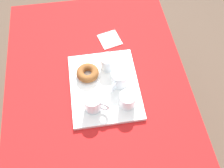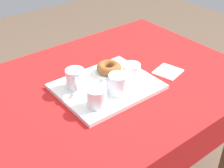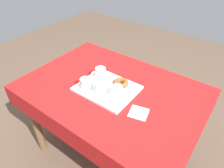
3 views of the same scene
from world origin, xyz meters
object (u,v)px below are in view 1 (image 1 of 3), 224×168
at_px(tea_mug_left, 119,79).
at_px(donut_plate_left, 88,75).
at_px(serving_tray, 104,86).
at_px(water_glass_far, 127,101).
at_px(dining_table, 98,97).
at_px(sugar_donut_left, 88,73).
at_px(water_glass_near, 108,63).
at_px(tea_mug_right, 93,104).
at_px(paper_napkin, 110,40).

relative_size(tea_mug_left, donut_plate_left, 0.88).
bearing_deg(tea_mug_left, serving_tray, 89.79).
height_order(serving_tray, water_glass_far, water_glass_far).
relative_size(dining_table, donut_plate_left, 10.58).
bearing_deg(donut_plate_left, serving_tray, -132.97).
bearing_deg(tea_mug_left, sugar_donut_left, 64.75).
height_order(water_glass_near, donut_plate_left, water_glass_near).
bearing_deg(serving_tray, dining_table, 65.01).
height_order(dining_table, tea_mug_left, tea_mug_left).
bearing_deg(serving_tray, water_glass_near, -17.24).
height_order(serving_tray, donut_plate_left, donut_plate_left).
relative_size(tea_mug_right, water_glass_far, 1.48).
xyz_separation_m(tea_mug_right, donut_plate_left, (0.18, 0.01, -0.04)).
bearing_deg(dining_table, sugar_donut_left, 37.06).
height_order(dining_table, sugar_donut_left, sugar_donut_left).
relative_size(dining_table, water_glass_far, 16.94).
height_order(water_glass_near, water_glass_far, same).
xyz_separation_m(dining_table, paper_napkin, (0.29, -0.10, 0.11)).
bearing_deg(water_glass_near, paper_napkin, -10.62).
bearing_deg(sugar_donut_left, water_glass_far, -138.55).
bearing_deg(water_glass_far, donut_plate_left, 41.45).
bearing_deg(tea_mug_right, serving_tray, -29.99).
relative_size(serving_tray, water_glass_near, 5.37).
height_order(dining_table, paper_napkin, paper_napkin).
bearing_deg(sugar_donut_left, tea_mug_right, -177.51).
distance_m(donut_plate_left, paper_napkin, 0.27).
distance_m(donut_plate_left, sugar_donut_left, 0.02).
height_order(donut_plate_left, paper_napkin, donut_plate_left).
height_order(dining_table, tea_mug_right, tea_mug_right).
bearing_deg(tea_mug_right, tea_mug_left, -50.56).
relative_size(water_glass_far, sugar_donut_left, 0.69).
height_order(serving_tray, sugar_donut_left, sugar_donut_left).
distance_m(serving_tray, sugar_donut_left, 0.11).
height_order(serving_tray, water_glass_near, water_glass_near).
bearing_deg(dining_table, water_glass_near, -35.87).
relative_size(dining_table, sugar_donut_left, 11.61).
xyz_separation_m(serving_tray, paper_napkin, (0.30, -0.07, -0.01)).
xyz_separation_m(serving_tray, water_glass_near, (0.11, -0.03, 0.04)).
relative_size(dining_table, tea_mug_left, 12.08).
bearing_deg(tea_mug_right, water_glass_near, -24.06).
bearing_deg(tea_mug_left, donut_plate_left, 64.75).
xyz_separation_m(dining_table, tea_mug_right, (-0.13, 0.03, 0.17)).
bearing_deg(tea_mug_left, dining_table, 81.44).
xyz_separation_m(dining_table, serving_tray, (-0.02, -0.03, 0.12)).
height_order(serving_tray, tea_mug_right, tea_mug_right).
height_order(water_glass_far, paper_napkin, water_glass_far).
height_order(donut_plate_left, sugar_donut_left, sugar_donut_left).
xyz_separation_m(tea_mug_left, tea_mug_right, (-0.11, 0.14, 0.00)).
height_order(dining_table, water_glass_far, water_glass_far).
distance_m(dining_table, water_glass_far, 0.24).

